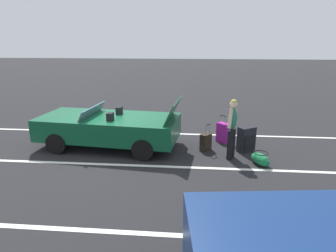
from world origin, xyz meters
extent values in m
plane|color=black|center=(0.00, 0.00, 0.00)|extent=(80.00, 80.00, 0.00)
cube|color=silver|center=(0.00, -1.38, 0.00)|extent=(18.00, 0.12, 0.01)
cube|color=silver|center=(0.00, 1.32, 0.00)|extent=(18.00, 0.12, 0.01)
cube|color=silver|center=(0.00, 4.02, 0.00)|extent=(18.00, 0.12, 0.01)
cube|color=#0F4C2D|center=(0.00, 0.00, 0.62)|extent=(4.26, 2.18, 0.64)
cube|color=#0F4C2D|center=(1.43, -0.15, 0.51)|extent=(1.48, 1.80, 0.38)
cube|color=slate|center=(0.51, -0.05, 1.09)|extent=(0.34, 1.56, 0.31)
cube|color=black|center=(-0.17, 0.39, 1.05)|extent=(0.18, 0.24, 0.22)
cube|color=black|center=(-0.24, -0.35, 1.05)|extent=(0.18, 0.24, 0.22)
cube|color=#0F4C2D|center=(-1.94, 0.20, 1.22)|extent=(0.46, 1.52, 0.59)
cylinder|color=black|center=(1.35, 0.67, 0.30)|extent=(0.62, 0.28, 0.60)
cylinder|color=black|center=(1.18, -0.94, 0.30)|extent=(0.62, 0.28, 0.60)
cylinder|color=black|center=(-1.18, 0.94, 0.30)|extent=(0.62, 0.28, 0.60)
cylinder|color=black|center=(-1.35, -0.67, 0.30)|extent=(0.62, 0.28, 0.60)
cube|color=black|center=(-4.06, 0.05, 0.37)|extent=(0.56, 0.50, 0.74)
cube|color=black|center=(-4.14, 0.18, 0.31)|extent=(0.33, 0.23, 0.41)
sphere|color=black|center=(-4.14, -0.13, 0.02)|extent=(0.04, 0.04, 0.04)
sphere|color=black|center=(-3.86, 0.06, 0.02)|extent=(0.04, 0.04, 0.04)
cube|color=#991E8C|center=(-3.47, -0.69, 0.31)|extent=(0.46, 0.45, 0.62)
cube|color=#721669|center=(-3.56, -0.78, 0.26)|extent=(0.25, 0.23, 0.34)
cylinder|color=gray|center=(-3.35, -0.71, 0.75)|extent=(0.03, 0.03, 0.26)
cylinder|color=gray|center=(-3.51, -0.56, 0.75)|extent=(0.03, 0.03, 0.26)
cylinder|color=black|center=(-3.43, -0.64, 0.88)|extent=(0.18, 0.17, 0.03)
sphere|color=black|center=(-3.31, -0.72, 0.02)|extent=(0.04, 0.04, 0.04)
sphere|color=black|center=(-3.52, -0.52, 0.02)|extent=(0.04, 0.04, 0.04)
cube|color=#2D2319|center=(-2.89, 0.06, 0.25)|extent=(0.37, 0.39, 0.50)
cylinder|color=gray|center=(-2.88, 0.17, 0.65)|extent=(0.03, 0.03, 0.29)
cylinder|color=gray|center=(-3.00, 0.02, 0.65)|extent=(0.03, 0.03, 0.29)
cylinder|color=black|center=(-2.94, 0.09, 0.79)|extent=(0.14, 0.17, 0.03)
sphere|color=black|center=(-2.88, 0.20, 0.02)|extent=(0.04, 0.04, 0.04)
sphere|color=black|center=(-3.03, 0.01, 0.02)|extent=(0.04, 0.04, 0.04)
ellipsoid|color=#19723F|center=(-4.28, 0.98, 0.15)|extent=(0.56, 0.71, 0.30)
torus|color=black|center=(-4.28, 0.98, 0.33)|extent=(0.50, 0.50, 0.02)
cylinder|color=black|center=(-3.51, 0.69, 0.41)|extent=(0.20, 0.20, 0.82)
cylinder|color=black|center=(-3.60, 0.51, 0.41)|extent=(0.20, 0.20, 0.82)
ellipsoid|color=#267259|center=(-3.56, 0.60, 1.12)|extent=(0.34, 0.38, 0.60)
sphere|color=beige|center=(-3.56, 0.60, 1.51)|extent=(0.21, 0.21, 0.21)
sphere|color=tan|center=(-3.56, 0.60, 1.56)|extent=(0.18, 0.18, 0.18)
cylinder|color=beige|center=(-3.47, 0.78, 1.19)|extent=(0.17, 0.21, 0.53)
cylinder|color=beige|center=(-3.65, 0.42, 1.19)|extent=(0.17, 0.21, 0.53)
cylinder|color=black|center=(-3.95, 4.72, 0.40)|extent=(0.83, 0.37, 0.80)
camera|label=1|loc=(-2.48, 8.14, 3.17)|focal=31.00mm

